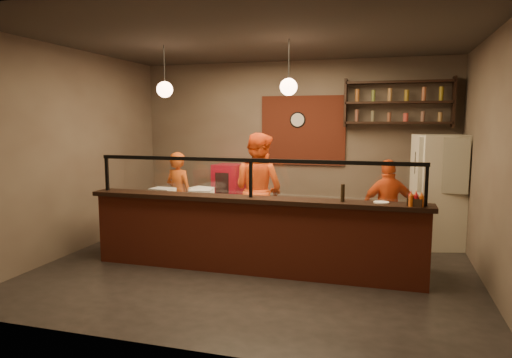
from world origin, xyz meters
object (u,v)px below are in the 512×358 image
(cook_mid, at_px, (258,190))
(pepper_mill, at_px, (343,193))
(condiment_caddy, at_px, (416,202))
(wall_clock, at_px, (298,120))
(pizza_dough, at_px, (225,201))
(cook_left, at_px, (179,196))
(cook_right, at_px, (388,208))
(fridge, at_px, (440,191))
(red_cooler, at_px, (229,196))

(cook_mid, xyz_separation_m, pepper_mill, (1.50, -1.37, 0.23))
(cook_mid, bearing_deg, condiment_caddy, 173.32)
(wall_clock, bearing_deg, pizza_dough, -105.02)
(cook_left, relative_size, cook_right, 1.03)
(cook_mid, bearing_deg, wall_clock, -80.89)
(pepper_mill, bearing_deg, fridge, 57.43)
(wall_clock, bearing_deg, cook_left, -144.20)
(red_cooler, bearing_deg, pizza_dough, -63.82)
(red_cooler, distance_m, pizza_dough, 2.15)
(cook_mid, relative_size, pizza_dough, 3.51)
(pizza_dough, xyz_separation_m, pepper_mill, (1.75, -0.43, 0.27))
(condiment_caddy, xyz_separation_m, pepper_mill, (-0.88, 0.05, 0.06))
(wall_clock, relative_size, cook_left, 0.19)
(pizza_dough, bearing_deg, cook_right, 22.67)
(wall_clock, bearing_deg, pepper_mill, -67.92)
(cook_right, bearing_deg, fridge, -155.99)
(cook_right, xyz_separation_m, pepper_mill, (-0.57, -1.40, 0.42))
(cook_left, xyz_separation_m, cook_right, (3.54, -0.04, -0.02))
(condiment_caddy, relative_size, pepper_mill, 0.78)
(cook_left, bearing_deg, fridge, -153.22)
(wall_clock, xyz_separation_m, red_cooler, (-1.28, -0.31, -1.48))
(cook_left, height_order, condiment_caddy, cook_left)
(wall_clock, xyz_separation_m, condiment_caddy, (2.00, -2.82, -0.99))
(fridge, xyz_separation_m, red_cooler, (-3.78, 0.31, -0.30))
(cook_left, distance_m, pepper_mill, 3.33)
(cook_mid, height_order, condiment_caddy, cook_mid)
(cook_left, relative_size, fridge, 0.83)
(wall_clock, relative_size, cook_mid, 0.16)
(cook_left, height_order, pepper_mill, cook_left)
(cook_mid, distance_m, condiment_caddy, 2.78)
(cook_mid, relative_size, pepper_mill, 8.40)
(cook_left, xyz_separation_m, cook_mid, (1.47, -0.06, 0.17))
(fridge, bearing_deg, pizza_dough, -165.20)
(fridge, bearing_deg, wall_clock, 152.11)
(wall_clock, relative_size, condiment_caddy, 1.70)
(wall_clock, distance_m, cook_mid, 1.85)
(cook_left, xyz_separation_m, condiment_caddy, (3.85, -1.49, 0.34))
(pizza_dough, bearing_deg, cook_left, 140.53)
(cook_left, xyz_separation_m, pizza_dough, (1.22, -1.00, 0.13))
(cook_mid, height_order, cook_right, cook_mid)
(cook_right, height_order, pepper_mill, cook_right)
(red_cooler, distance_m, condiment_caddy, 4.16)
(cook_left, bearing_deg, red_cooler, -101.81)
(cook_right, relative_size, pepper_mill, 6.67)
(cook_mid, height_order, pepper_mill, cook_mid)
(cook_right, bearing_deg, cook_mid, -18.10)
(cook_right, distance_m, pepper_mill, 1.57)
(red_cooler, bearing_deg, cook_mid, -41.99)
(fridge, height_order, pizza_dough, fridge)
(red_cooler, relative_size, pizza_dough, 2.32)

